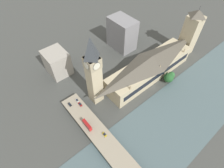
# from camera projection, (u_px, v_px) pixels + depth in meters

# --- Properties ---
(ground_plane) EXTENTS (600.00, 600.00, 0.00)m
(ground_plane) POSITION_uv_depth(u_px,v_px,m) (154.00, 88.00, 171.48)
(ground_plane) COLOR #424442
(river_water) EXTENTS (58.03, 360.00, 0.30)m
(river_water) POSITION_uv_depth(u_px,v_px,m) (184.00, 111.00, 153.91)
(river_water) COLOR #4C6066
(river_water) RESTS_ON ground_plane
(parliament_hall) EXTENTS (24.03, 99.91, 25.95)m
(parliament_hall) POSITION_uv_depth(u_px,v_px,m) (150.00, 66.00, 172.40)
(parliament_hall) COLOR #C1B28E
(parliament_hall) RESTS_ON ground_plane
(clock_tower) EXTENTS (11.29, 11.29, 67.12)m
(clock_tower) POSITION_uv_depth(u_px,v_px,m) (93.00, 72.00, 136.04)
(clock_tower) COLOR #C1B28E
(clock_tower) RESTS_ON ground_plane
(victoria_tower) EXTENTS (14.60, 14.60, 54.87)m
(victoria_tower) POSITION_uv_depth(u_px,v_px,m) (190.00, 33.00, 188.36)
(victoria_tower) COLOR #C1B28E
(victoria_tower) RESTS_ON ground_plane
(road_bridge) EXTENTS (148.06, 15.18, 5.36)m
(road_bridge) POSITION_uv_depth(u_px,v_px,m) (124.00, 165.00, 120.89)
(road_bridge) COLOR gray
(road_bridge) RESTS_ON ground_plane
(double_decker_bus_mid) EXTENTS (10.29, 2.48, 5.05)m
(double_decker_bus_mid) POSITION_uv_depth(u_px,v_px,m) (87.00, 125.00, 136.47)
(double_decker_bus_mid) COLOR red
(double_decker_bus_mid) RESTS_ON road_bridge
(car_northbound_lead) EXTENTS (3.99, 1.90, 1.50)m
(car_northbound_lead) POSITION_uv_depth(u_px,v_px,m) (104.00, 134.00, 133.48)
(car_northbound_lead) COLOR gold
(car_northbound_lead) RESTS_ON road_bridge
(car_northbound_mid) EXTENTS (4.45, 1.88, 1.38)m
(car_northbound_mid) POSITION_uv_depth(u_px,v_px,m) (80.00, 104.00, 151.46)
(car_northbound_mid) COLOR maroon
(car_northbound_mid) RESTS_ON road_bridge
(car_southbound_lead) EXTENTS (4.12, 1.75, 1.38)m
(car_southbound_lead) POSITION_uv_depth(u_px,v_px,m) (77.00, 100.00, 154.23)
(car_southbound_lead) COLOR silver
(car_southbound_lead) RESTS_ON road_bridge
(car_southbound_mid) EXTENTS (4.13, 1.91, 1.33)m
(car_southbound_mid) POSITION_uv_depth(u_px,v_px,m) (70.00, 104.00, 151.40)
(car_southbound_mid) COLOR black
(car_southbound_mid) RESTS_ON road_bridge
(city_block_west) EXTENTS (31.16, 20.92, 36.04)m
(city_block_west) POSITION_uv_depth(u_px,v_px,m) (122.00, 34.00, 200.10)
(city_block_west) COLOR gray
(city_block_west) RESTS_ON ground_plane
(city_block_center) EXTENTS (24.79, 20.78, 25.24)m
(city_block_center) POSITION_uv_depth(u_px,v_px,m) (57.00, 63.00, 176.40)
(city_block_center) COLOR #A39E93
(city_block_center) RESTS_ON ground_plane
(tree_embankment_near) EXTENTS (9.50, 9.50, 11.18)m
(tree_embankment_near) POSITION_uv_depth(u_px,v_px,m) (169.00, 78.00, 171.35)
(tree_embankment_near) COLOR brown
(tree_embankment_near) RESTS_ON ground_plane
(tree_embankment_mid) EXTENTS (6.97, 6.97, 8.55)m
(tree_embankment_mid) POSITION_uv_depth(u_px,v_px,m) (171.00, 75.00, 175.53)
(tree_embankment_mid) COLOR brown
(tree_embankment_mid) RESTS_ON ground_plane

